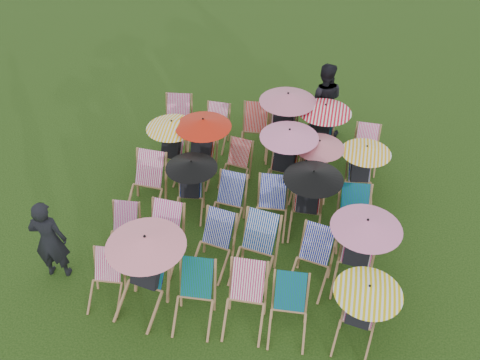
% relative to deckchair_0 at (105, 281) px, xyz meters
% --- Properties ---
extents(ground, '(100.00, 100.00, 0.00)m').
position_rel_deckchair_0_xyz_m(ground, '(1.89, 2.20, -0.41)').
color(ground, black).
rests_on(ground, ground).
extents(deckchair_0, '(0.61, 0.80, 0.82)m').
position_rel_deckchair_0_xyz_m(deckchair_0, '(0.00, 0.00, 0.00)').
color(deckchair_0, '#9D7149').
rests_on(deckchair_0, ground).
extents(deckchair_1, '(1.23, 1.31, 1.46)m').
position_rel_deckchair_0_xyz_m(deckchair_1, '(0.68, 0.04, 0.36)').
color(deckchair_1, '#9D7149').
rests_on(deckchair_1, ground).
extents(deckchair_2, '(0.68, 0.91, 0.95)m').
position_rel_deckchair_0_xyz_m(deckchair_2, '(1.51, -0.07, 0.06)').
color(deckchair_2, '#9D7149').
rests_on(deckchair_2, ground).
extents(deckchair_3, '(0.67, 0.92, 0.97)m').
position_rel_deckchair_0_xyz_m(deckchair_3, '(2.30, 0.02, 0.07)').
color(deckchair_3, '#9D7149').
rests_on(deckchair_3, ground).
extents(deckchair_4, '(0.65, 0.87, 0.90)m').
position_rel_deckchair_0_xyz_m(deckchair_4, '(2.98, -0.00, 0.04)').
color(deckchair_4, '#9D7149').
rests_on(deckchair_4, ground).
extents(deckchair_5, '(1.00, 1.06, 1.19)m').
position_rel_deckchair_0_xyz_m(deckchair_5, '(4.02, 0.04, 0.22)').
color(deckchair_5, '#9D7149').
rests_on(deckchair_5, ground).
extents(deckchair_6, '(0.60, 0.79, 0.82)m').
position_rel_deckchair_0_xyz_m(deckchair_6, '(-0.14, 1.13, -0.00)').
color(deckchair_6, '#9D7149').
rests_on(deckchair_6, ground).
extents(deckchair_7, '(0.72, 0.96, 0.99)m').
position_rel_deckchair_0_xyz_m(deckchair_7, '(0.61, 1.04, 0.09)').
color(deckchair_7, '#9D7149').
rests_on(deckchair_7, ground).
extents(deckchair_8, '(0.77, 0.96, 0.94)m').
position_rel_deckchair_0_xyz_m(deckchair_8, '(1.52, 1.09, 0.06)').
color(deckchair_8, '#9D7149').
rests_on(deckchair_8, ground).
extents(deckchair_9, '(0.82, 1.04, 1.03)m').
position_rel_deckchair_0_xyz_m(deckchair_9, '(2.25, 1.07, 0.10)').
color(deckchair_9, '#9D7149').
rests_on(deckchair_9, ground).
extents(deckchair_10, '(0.79, 0.98, 0.94)m').
position_rel_deckchair_0_xyz_m(deckchair_10, '(3.22, 1.06, 0.06)').
color(deckchair_10, '#9D7149').
rests_on(deckchair_10, ground).
extents(deckchair_11, '(1.15, 1.21, 1.36)m').
position_rel_deckchair_0_xyz_m(deckchair_11, '(3.94, 1.20, 0.31)').
color(deckchair_11, '#9D7149').
rests_on(deckchair_11, ground).
extents(deckchair_12, '(0.72, 0.97, 1.02)m').
position_rel_deckchair_0_xyz_m(deckchair_12, '(-0.14, 2.32, 0.10)').
color(deckchair_12, '#9D7149').
rests_on(deckchair_12, ground).
extents(deckchair_13, '(0.98, 1.05, 1.16)m').
position_rel_deckchair_0_xyz_m(deckchair_13, '(0.76, 2.33, 0.20)').
color(deckchair_13, '#9D7149').
rests_on(deckchair_13, ground).
extents(deckchair_14, '(0.69, 0.90, 0.91)m').
position_rel_deckchair_0_xyz_m(deckchair_14, '(1.51, 2.19, 0.04)').
color(deckchair_14, '#9D7149').
rests_on(deckchair_14, ground).
extents(deckchair_15, '(0.66, 0.89, 0.93)m').
position_rel_deckchair_0_xyz_m(deckchair_15, '(2.34, 2.24, 0.05)').
color(deckchair_15, '#9D7149').
rests_on(deckchair_15, ground).
extents(deckchair_16, '(1.08, 1.13, 1.29)m').
position_rel_deckchair_0_xyz_m(deckchair_16, '(3.00, 2.34, 0.27)').
color(deckchair_16, '#9D7149').
rests_on(deckchair_16, ground).
extents(deckchair_17, '(0.72, 0.95, 0.97)m').
position_rel_deckchair_0_xyz_m(deckchair_17, '(3.86, 2.23, 0.07)').
color(deckchair_17, '#9D7149').
rests_on(deckchair_17, ground).
extents(deckchair_18, '(1.05, 1.11, 1.25)m').
position_rel_deckchair_0_xyz_m(deckchair_18, '(0.01, 3.42, 0.25)').
color(deckchair_18, '#9D7149').
rests_on(deckchair_18, ground).
extents(deckchair_19, '(1.14, 1.19, 1.35)m').
position_rel_deckchair_0_xyz_m(deckchair_19, '(0.66, 3.46, 0.30)').
color(deckchair_19, '#9D7149').
rests_on(deckchair_19, ground).
extents(deckchair_20, '(0.66, 0.84, 0.83)m').
position_rel_deckchair_0_xyz_m(deckchair_20, '(1.40, 3.43, 0.00)').
color(deckchair_20, '#9D7149').
rests_on(deckchair_20, ground).
extents(deckchair_21, '(1.15, 1.22, 1.37)m').
position_rel_deckchair_0_xyz_m(deckchair_21, '(2.40, 3.42, 0.31)').
color(deckchair_21, '#9D7149').
rests_on(deckchair_21, ground).
extents(deckchair_22, '(0.99, 1.05, 1.17)m').
position_rel_deckchair_0_xyz_m(deckchair_22, '(3.02, 3.46, 0.21)').
color(deckchair_22, '#9D7149').
rests_on(deckchair_22, ground).
extents(deckchair_23, '(0.97, 1.05, 1.15)m').
position_rel_deckchair_0_xyz_m(deckchair_23, '(3.93, 3.50, 0.20)').
color(deckchair_23, '#9D7149').
rests_on(deckchair_23, ground).
extents(deckchair_24, '(0.76, 0.98, 0.99)m').
position_rel_deckchair_0_xyz_m(deckchair_24, '(-0.21, 4.58, 0.08)').
color(deckchair_24, '#9D7149').
rests_on(deckchair_24, ground).
extents(deckchair_25, '(0.60, 0.82, 0.87)m').
position_rel_deckchair_0_xyz_m(deckchair_25, '(0.66, 4.62, 0.02)').
color(deckchair_25, '#9D7149').
rests_on(deckchair_25, ground).
extents(deckchair_26, '(0.70, 0.93, 0.97)m').
position_rel_deckchair_0_xyz_m(deckchair_26, '(1.57, 4.62, 0.07)').
color(deckchair_26, '#9D7149').
rests_on(deckchair_26, ground).
extents(deckchair_27, '(1.21, 1.28, 1.44)m').
position_rel_deckchair_0_xyz_m(deckchair_27, '(2.21, 4.64, 0.35)').
color(deckchair_27, '#9D7149').
rests_on(deckchair_27, ground).
extents(deckchair_28, '(1.12, 1.17, 1.33)m').
position_rel_deckchair_0_xyz_m(deckchair_28, '(3.00, 4.54, 0.29)').
color(deckchair_28, '#9D7149').
rests_on(deckchair_28, ground).
extents(deckchair_29, '(0.58, 0.80, 0.85)m').
position_rel_deckchair_0_xyz_m(deckchair_29, '(4.00, 4.51, 0.02)').
color(deckchair_29, '#9D7149').
rests_on(deckchair_29, ground).
extents(person_left, '(0.64, 0.48, 1.61)m').
position_rel_deckchair_0_xyz_m(person_left, '(-1.05, 0.33, 0.39)').
color(person_left, black).
rests_on(person_left, ground).
extents(person_rear, '(0.90, 0.71, 1.79)m').
position_rel_deckchair_0_xyz_m(person_rear, '(2.96, 5.54, 0.48)').
color(person_rear, black).
rests_on(person_rear, ground).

